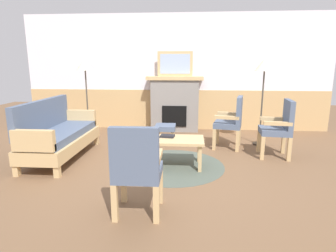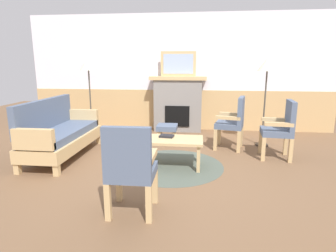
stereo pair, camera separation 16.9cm
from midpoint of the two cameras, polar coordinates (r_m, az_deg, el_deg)
ground_plane at (r=4.50m, az=-1.44°, el=-7.83°), size 14.00×14.00×0.00m
wall_back at (r=6.81m, az=0.82°, el=10.38°), size 7.20×0.14×2.70m
fireplace at (r=6.62m, az=0.66°, el=4.60°), size 1.30×0.44×1.28m
framed_picture at (r=6.56m, az=0.68°, el=12.48°), size 0.80×0.04×0.56m
couch at (r=5.10m, az=-22.16°, el=-1.66°), size 0.70×1.80×0.98m
coffee_table at (r=4.33m, az=-0.22°, el=-3.27°), size 0.96×0.56×0.44m
round_rug at (r=4.45m, az=-0.22°, el=-8.02°), size 1.62×1.62×0.01m
book_on_table at (r=4.41m, az=-1.23°, el=-2.05°), size 0.24×0.19×0.03m
footstool at (r=5.67m, az=-1.39°, el=-0.52°), size 0.40×0.40×0.36m
armchair_near_fireplace at (r=5.34m, az=11.91°, el=1.18°), size 0.57×0.57×0.98m
armchair_by_window_left at (r=5.06m, az=20.77°, el=0.01°), size 0.52×0.52×0.98m
armchair_front_left at (r=2.92m, az=-7.98°, el=-8.16°), size 0.49×0.49×0.98m
floor_lamp_by_couch at (r=6.21m, az=-17.20°, el=10.92°), size 0.36×0.36×1.68m
floor_lamp_by_chairs at (r=5.62m, az=18.14°, el=10.75°), size 0.36×0.36×1.68m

